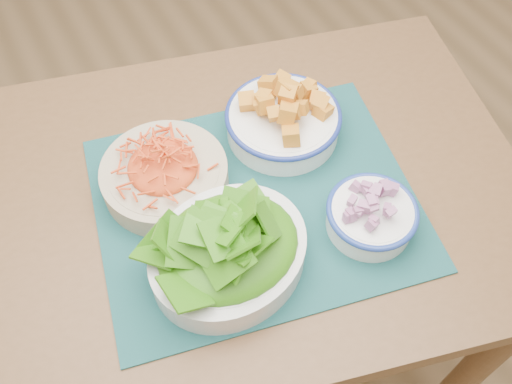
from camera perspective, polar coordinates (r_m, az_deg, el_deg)
ground at (r=1.80m, az=-5.12°, el=-5.02°), size 4.00×4.00×0.00m
table at (r=1.08m, az=-2.98°, el=-3.49°), size 1.21×0.96×0.75m
placemat at (r=0.97m, az=0.00°, el=-1.07°), size 0.61×0.54×0.00m
carrot_bowl at (r=0.97m, az=-9.20°, el=2.06°), size 0.25×0.25×0.09m
squash_bowl at (r=1.03m, az=2.75°, el=7.64°), size 0.25×0.25×0.10m
lettuce_bowl at (r=0.86m, az=-2.82°, el=-5.42°), size 0.30×0.27×0.12m
onion_bowl at (r=0.93m, az=11.51°, el=-2.09°), size 0.15×0.15×0.08m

